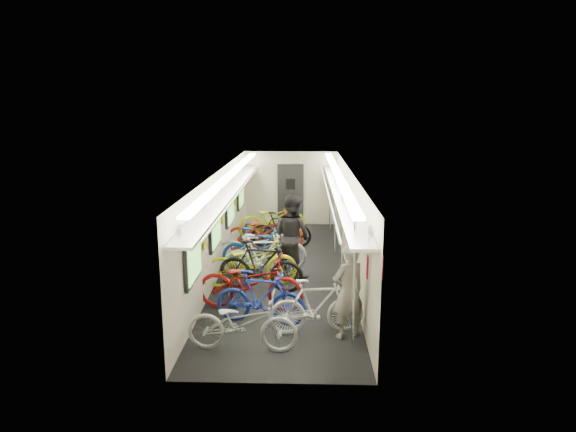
# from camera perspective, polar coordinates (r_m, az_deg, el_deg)

# --- Properties ---
(train_car_shell) EXTENTS (10.00, 10.00, 10.00)m
(train_car_shell) POSITION_cam_1_polar(r_m,az_deg,el_deg) (12.52, -1.91, 2.08)
(train_car_shell) COLOR black
(train_car_shell) RESTS_ON ground
(bicycle_0) EXTENTS (1.82, 0.73, 0.94)m
(bicycle_0) POSITION_cam_1_polar(r_m,az_deg,el_deg) (8.35, -5.11, -11.74)
(bicycle_0) COLOR #9FA0A3
(bicycle_0) RESTS_ON ground
(bicycle_1) EXTENTS (1.72, 0.76, 1.00)m
(bicycle_1) POSITION_cam_1_polar(r_m,az_deg,el_deg) (9.27, -3.08, -9.03)
(bicycle_1) COLOR navy
(bicycle_1) RESTS_ON ground
(bicycle_2) EXTENTS (2.13, 0.96, 1.08)m
(bicycle_2) POSITION_cam_1_polar(r_m,az_deg,el_deg) (9.89, -4.17, -7.40)
(bicycle_2) COLOR maroon
(bicycle_2) RESTS_ON ground
(bicycle_3) EXTENTS (1.90, 0.84, 1.10)m
(bicycle_3) POSITION_cam_1_polar(r_m,az_deg,el_deg) (10.83, -3.07, -5.57)
(bicycle_3) COLOR black
(bicycle_3) RESTS_ON ground
(bicycle_4) EXTENTS (2.11, 1.07, 1.06)m
(bicycle_4) POSITION_cam_1_polar(r_m,az_deg,el_deg) (11.17, -4.11, -5.16)
(bicycle_4) COLOR gold
(bicycle_4) RESTS_ON ground
(bicycle_5) EXTENTS (1.76, 0.62, 1.04)m
(bicycle_5) POSITION_cam_1_polar(r_m,az_deg,el_deg) (11.66, -2.98, -4.44)
(bicycle_5) COLOR white
(bicycle_5) RESTS_ON ground
(bicycle_6) EXTENTS (2.20, 0.87, 1.14)m
(bicycle_6) POSITION_cam_1_polar(r_m,az_deg,el_deg) (12.19, -3.00, -3.45)
(bicycle_6) COLOR #AFAEB3
(bicycle_6) RESTS_ON ground
(bicycle_7) EXTENTS (1.78, 0.60, 1.05)m
(bicycle_7) POSITION_cam_1_polar(r_m,az_deg,el_deg) (12.14, -3.29, -3.72)
(bicycle_7) COLOR navy
(bicycle_7) RESTS_ON ground
(bicycle_8) EXTENTS (2.17, 1.04, 1.10)m
(bicycle_8) POSITION_cam_1_polar(r_m,az_deg,el_deg) (13.75, -2.59, -1.73)
(bicycle_8) COLOR maroon
(bicycle_8) RESTS_ON ground
(bicycle_9) EXTENTS (1.68, 0.49, 1.01)m
(bicycle_9) POSITION_cam_1_polar(r_m,az_deg,el_deg) (14.13, -0.75, -1.52)
(bicycle_9) COLOR black
(bicycle_9) RESTS_ON ground
(bicycle_10) EXTENTS (2.22, 1.46, 1.10)m
(bicycle_10) POSITION_cam_1_polar(r_m,az_deg,el_deg) (15.25, -1.78, -0.32)
(bicycle_10) COLOR #B0BC11
(bicycle_10) RESTS_ON ground
(bicycle_11) EXTENTS (1.70, 0.69, 0.99)m
(bicycle_11) POSITION_cam_1_polar(r_m,az_deg,el_deg) (8.90, 3.18, -9.99)
(bicycle_11) COLOR silver
(bicycle_11) RESTS_ON ground
(passenger_near) EXTENTS (0.71, 0.62, 1.63)m
(passenger_near) POSITION_cam_1_polar(r_m,az_deg,el_deg) (8.70, 6.72, -8.33)
(passenger_near) COLOR gray
(passenger_near) RESTS_ON ground
(passenger_mid) EXTENTS (1.17, 1.16, 1.91)m
(passenger_mid) POSITION_cam_1_polar(r_m,az_deg,el_deg) (11.65, 0.47, -2.22)
(passenger_mid) COLOR black
(passenger_mid) RESTS_ON ground
(backpack) EXTENTS (0.27, 0.16, 0.38)m
(backpack) POSITION_cam_1_polar(r_m,az_deg,el_deg) (8.50, 9.61, -5.61)
(backpack) COLOR red
(backpack) RESTS_ON passenger_near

